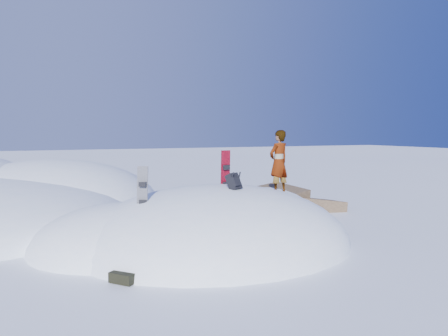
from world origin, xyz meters
name	(u,v)px	position (x,y,z in m)	size (l,w,h in m)	color
ground	(216,244)	(0.00, 0.00, 0.00)	(120.00, 120.00, 0.00)	white
snow_mound	(206,243)	(-0.17, 0.24, 0.00)	(8.00, 6.00, 3.00)	white
rock_outcrop	(280,212)	(3.72, 3.01, 0.01)	(4.68, 4.41, 1.68)	brown
snowboard_red	(226,178)	(0.45, 0.39, 1.64)	(0.28, 0.19, 1.46)	#BA0924
snowboard_dark	(142,195)	(-1.91, -0.27, 1.40)	(0.29, 0.28, 1.35)	black
backpack	(234,182)	(0.25, -0.56, 1.64)	(0.41, 0.47, 0.48)	black
gear_pile	(133,272)	(-2.46, -1.70, 0.12)	(0.96, 0.83, 0.25)	black
person	(279,162)	(2.09, 0.43, 1.99)	(0.65, 0.43, 1.78)	slate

